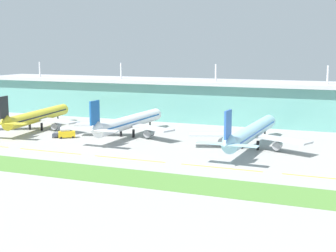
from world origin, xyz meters
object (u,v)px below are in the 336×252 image
airliner_nearest (37,116)px  baggage_cart (68,134)px  airliner_far_middle (251,132)px  pushback_tug (56,135)px  airliner_near_middle (129,122)px  fuel_truck (66,133)px

airliner_nearest → baggage_cart: 28.28m
airliner_far_middle → baggage_cart: 81.42m
airliner_nearest → pushback_tug: (20.79, -14.03, -5.35)m
airliner_near_middle → airliner_far_middle: same height
fuel_truck → airliner_far_middle: bearing=6.1°
airliner_far_middle → pushback_tug: 86.16m
airliner_far_middle → pushback_tug: bearing=-174.0°
airliner_far_middle → pushback_tug: size_ratio=14.51×
airliner_nearest → pushback_tug: airliner_nearest is taller
airliner_nearest → airliner_far_middle: same height
fuel_truck → airliner_near_middle: bearing=30.5°
baggage_cart → fuel_truck: fuel_truck is taller
airliner_nearest → airliner_near_middle: size_ratio=0.99×
airliner_far_middle → pushback_tug: (-85.52, -8.95, -5.36)m
baggage_cart → fuel_truck: 2.48m
airliner_nearest → airliner_near_middle: bearing=0.3°
pushback_tug → airliner_far_middle: bearing=6.0°
airliner_far_middle → fuel_truck: (-80.28, -8.59, -4.20)m
airliner_near_middle → fuel_truck: size_ratio=9.01×
airliner_nearest → pushback_tug: 25.64m
airliner_far_middle → baggage_cart: bearing=-175.5°
airliner_nearest → baggage_cart: bearing=-24.5°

